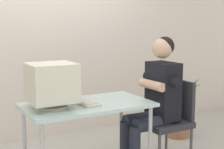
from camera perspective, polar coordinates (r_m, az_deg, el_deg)
name	(u,v)px	position (r m, az deg, el deg)	size (l,w,h in m)	color
wall_back	(62,20)	(4.48, -8.45, 9.02)	(8.00, 0.10, 3.00)	beige
desk	(87,110)	(3.18, -4.14, -5.93)	(1.17, 0.66, 0.73)	#B7B7BC
crt_monitor	(52,83)	(2.99, -9.99, -1.45)	(0.41, 0.37, 0.39)	beige
keyboard	(83,101)	(3.18, -4.92, -4.48)	(0.17, 0.45, 0.03)	beige
office_chair	(169,116)	(3.67, 9.53, -6.95)	(0.47, 0.47, 0.86)	#4C4C51
person_seated	(155,96)	(3.50, 7.25, -3.65)	(0.69, 0.55, 1.33)	black
potted_plant	(178,112)	(4.50, 11.06, -6.16)	(0.66, 0.61, 0.84)	#9E6647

